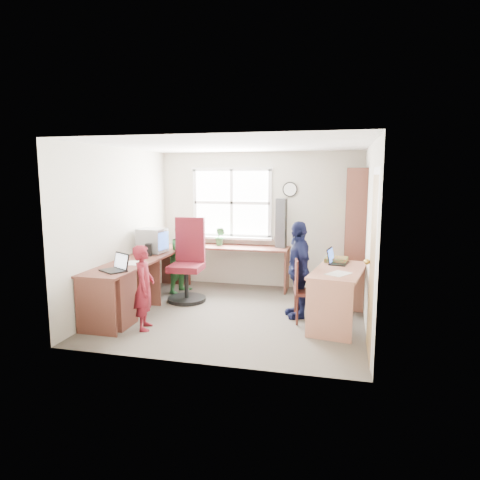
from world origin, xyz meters
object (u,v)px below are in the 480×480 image
at_px(laptop_right, 336,260).
at_px(person_green, 184,257).
at_px(crt_monitor, 152,241).
at_px(person_red, 144,287).
at_px(person_navy, 298,269).
at_px(laptop_left, 116,267).
at_px(cd_tower, 281,223).
at_px(right_desk, 339,284).
at_px(wooden_chair, 304,288).
at_px(l_desk, 143,283).
at_px(bookshelf, 354,238).
at_px(swivel_chair, 188,265).
at_px(potted_plant, 220,236).

relative_size(laptop_right, person_green, 0.30).
relative_size(crt_monitor, laptop_right, 1.19).
xyz_separation_m(person_red, person_navy, (1.89, 0.97, 0.13)).
bearing_deg(laptop_left, cd_tower, 83.08).
bearing_deg(laptop_right, cd_tower, 48.59).
relative_size(cd_tower, person_navy, 0.62).
relative_size(right_desk, crt_monitor, 3.22).
bearing_deg(person_red, crt_monitor, 3.59).
distance_m(wooden_chair, laptop_right, 0.64).
bearing_deg(person_green, right_desk, -95.21).
bearing_deg(l_desk, crt_monitor, 104.82).
xyz_separation_m(bookshelf, laptop_left, (-3.06, -2.02, -0.20)).
bearing_deg(bookshelf, person_green, -175.16).
bearing_deg(bookshelf, laptop_right, -106.34).
bearing_deg(crt_monitor, wooden_chair, -8.24).
bearing_deg(cd_tower, person_red, -114.35).
height_order(l_desk, crt_monitor, crt_monitor).
distance_m(swivel_chair, person_red, 1.39).
height_order(right_desk, potted_plant, potted_plant).
bearing_deg(crt_monitor, person_green, 57.10).
distance_m(wooden_chair, laptop_left, 2.52).
height_order(l_desk, potted_plant, potted_plant).
distance_m(crt_monitor, person_red, 1.49).
bearing_deg(swivel_chair, cd_tower, 32.25).
xyz_separation_m(laptop_right, person_green, (-2.54, 0.68, -0.20)).
bearing_deg(wooden_chair, potted_plant, 126.39).
distance_m(cd_tower, person_navy, 1.53).
bearing_deg(potted_plant, wooden_chair, -43.04).
distance_m(l_desk, potted_plant, 1.90).
bearing_deg(crt_monitor, laptop_right, 0.37).
xyz_separation_m(laptop_left, person_navy, (2.29, 0.94, -0.12)).
bearing_deg(potted_plant, cd_tower, 2.88).
bearing_deg(cd_tower, l_desk, -127.17).
xyz_separation_m(laptop_right, cd_tower, (-0.95, 1.22, 0.36)).
height_order(bookshelf, person_green, bookshelf).
distance_m(bookshelf, crt_monitor, 3.24).
relative_size(laptop_right, potted_plant, 1.11).
height_order(crt_monitor, potted_plant, crt_monitor).
relative_size(laptop_left, person_green, 0.35).
xyz_separation_m(laptop_left, person_red, (0.40, -0.03, -0.25)).
relative_size(right_desk, laptop_left, 3.25).
bearing_deg(right_desk, person_navy, 169.97).
bearing_deg(person_red, person_navy, -79.62).
bearing_deg(person_red, swivel_chair, -20.25).
xyz_separation_m(l_desk, laptop_right, (2.69, 0.56, 0.35)).
relative_size(cd_tower, person_green, 0.69).
distance_m(cd_tower, potted_plant, 1.12).
height_order(potted_plant, person_green, person_green).
bearing_deg(laptop_right, swivel_chair, 94.18).
relative_size(l_desk, person_green, 2.40).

